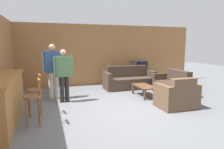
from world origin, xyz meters
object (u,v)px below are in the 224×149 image
(tv_unit, at_px, (139,77))
(person_by_window, at_px, (53,68))
(armchair_near, at_px, (177,97))
(person_by_counter, at_px, (64,73))
(bar_chair_mid, at_px, (35,93))
(couch_far, at_px, (129,80))
(tv, at_px, (140,66))
(coffee_table, at_px, (144,87))
(bar_chair_near, at_px, (33,101))
(loveseat_right, at_px, (173,85))

(tv_unit, relative_size, person_by_window, 0.55)
(armchair_near, distance_m, person_by_counter, 3.36)
(bar_chair_mid, xyz_separation_m, couch_far, (3.44, 2.18, -0.24))
(tv, bearing_deg, tv_unit, 90.00)
(armchair_near, height_order, coffee_table, armchair_near)
(armchair_near, xyz_separation_m, person_by_window, (-3.21, 2.08, 0.67))
(couch_far, bearing_deg, person_by_window, -166.65)
(tv_unit, height_order, tv, tv)
(coffee_table, height_order, person_by_window, person_by_window)
(tv, xyz_separation_m, person_by_counter, (-3.51, -2.03, 0.09))
(bar_chair_near, bearing_deg, loveseat_right, 17.64)
(couch_far, relative_size, tv_unit, 2.09)
(bar_chair_mid, distance_m, armchair_near, 3.76)
(tv, bearing_deg, bar_chair_near, -139.47)
(bar_chair_near, distance_m, coffee_table, 3.75)
(tv_unit, bearing_deg, loveseat_right, -84.31)
(person_by_counter, bearing_deg, loveseat_right, -3.25)
(couch_far, height_order, armchair_near, couch_far)
(bar_chair_mid, height_order, tv, tv)
(couch_far, xyz_separation_m, coffee_table, (-0.02, -1.36, -0.01))
(loveseat_right, xyz_separation_m, person_by_counter, (-3.73, 0.21, 0.59))
(bar_chair_mid, bearing_deg, couch_far, 32.34)
(armchair_near, relative_size, tv_unit, 1.05)
(bar_chair_mid, distance_m, person_by_window, 1.62)
(couch_far, bearing_deg, loveseat_right, -52.88)
(loveseat_right, distance_m, person_by_window, 4.15)
(tv_unit, bearing_deg, person_by_counter, -149.97)
(tv_unit, bearing_deg, armchair_near, -99.40)
(bar_chair_near, xyz_separation_m, tv_unit, (4.30, 3.68, -0.26))
(loveseat_right, distance_m, tv_unit, 2.25)
(bar_chair_mid, relative_size, person_by_window, 0.58)
(loveseat_right, distance_m, tv, 2.30)
(tv_unit, relative_size, person_by_counter, 0.61)
(coffee_table, bearing_deg, bar_chair_mid, -166.56)
(tv_unit, xyz_separation_m, person_by_counter, (-3.51, -2.03, 0.61))
(bar_chair_mid, height_order, armchair_near, bar_chair_mid)
(armchair_near, relative_size, tv, 1.84)
(coffee_table, xyz_separation_m, tv_unit, (0.87, 2.18, -0.02))
(bar_chair_near, distance_m, couch_far, 4.48)
(bar_chair_near, xyz_separation_m, person_by_window, (0.49, 2.16, 0.44))
(bar_chair_near, height_order, tv, tv)
(bar_chair_mid, relative_size, couch_far, 0.50)
(armchair_near, bearing_deg, loveseat_right, 58.89)
(bar_chair_near, relative_size, tv_unit, 1.05)
(person_by_counter, bearing_deg, tv, 29.99)
(person_by_window, xyz_separation_m, person_by_counter, (0.29, -0.51, -0.09))
(loveseat_right, distance_m, person_by_counter, 3.78)
(couch_far, bearing_deg, bar_chair_near, -140.27)
(bar_chair_near, bearing_deg, person_by_counter, 64.45)
(bar_chair_mid, height_order, tv_unit, bar_chair_mid)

